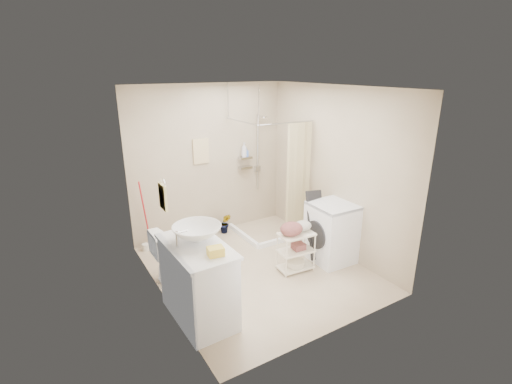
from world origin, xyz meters
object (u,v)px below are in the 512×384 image
laundry_rack (296,248)px  washing_machine (332,232)px  vanity (198,282)px  toilet (179,253)px

laundry_rack → washing_machine: bearing=2.3°
washing_machine → laundry_rack: 0.68m
vanity → washing_machine: 2.31m
vanity → toilet: vanity is taller
washing_machine → laundry_rack: bearing=179.3°
vanity → washing_machine: vanity is taller
washing_machine → toilet: bearing=163.3°
toilet → washing_machine: bearing=-108.9°
vanity → washing_machine: size_ratio=1.18×
laundry_rack → vanity: bearing=-165.6°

